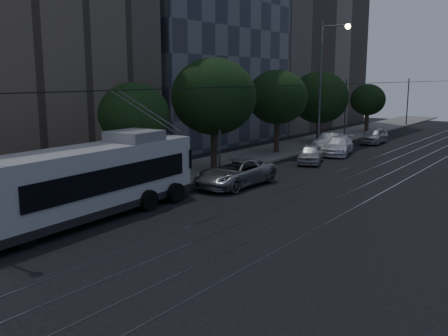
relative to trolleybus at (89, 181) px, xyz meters
name	(u,v)px	position (x,y,z in m)	size (l,w,h in m)	color
ground	(179,228)	(4.10, 1.23, -1.68)	(120.00, 120.00, 0.00)	black
sidewalk	(270,152)	(-3.40, 21.23, -1.61)	(5.00, 90.00, 0.15)	slate
tram_rails	(392,165)	(6.60, 21.23, -1.68)	(4.52, 90.00, 0.02)	gray
overhead_wires	(299,112)	(-0.87, 21.23, 1.78)	(2.23, 90.00, 6.00)	black
trolleybus	(89,181)	(0.00, 0.00, 0.00)	(3.28, 12.30, 5.63)	silver
pickup_silver	(235,173)	(1.40, 9.23, -0.92)	(2.55, 5.53, 1.54)	#929498
car_white_a	(310,154)	(1.40, 18.78, -1.01)	(1.59, 3.94, 1.34)	#B7B7BB
car_white_b	(338,146)	(1.40, 23.69, -0.97)	(2.01, 4.95, 1.44)	white
car_white_c	(330,142)	(-0.20, 25.73, -0.98)	(1.49, 4.27, 1.41)	silver
car_white_d	(374,136)	(1.40, 32.05, -0.95)	(1.74, 4.32, 1.47)	#B4B4B8
tree_1	(134,115)	(-2.55, 5.25, 2.45)	(3.85, 3.85, 5.90)	black
tree_2	(214,97)	(-2.40, 12.22, 3.23)	(5.55, 5.55, 7.42)	black
tree_3	(277,97)	(-2.90, 21.34, 2.87)	(4.84, 4.84, 6.75)	black
tree_4	(320,98)	(-2.89, 29.14, 2.59)	(5.35, 5.35, 6.69)	black
tree_5	(368,100)	(-2.51, 40.63, 1.97)	(3.84, 3.84, 5.41)	black
streetlamp_far	(325,74)	(-0.68, 25.34, 4.71)	(2.56, 0.44, 10.68)	#5B5B5E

